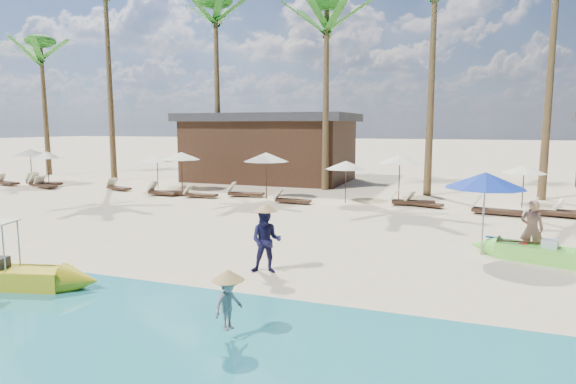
% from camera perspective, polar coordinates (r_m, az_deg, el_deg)
% --- Properties ---
extents(ground, '(240.00, 240.00, 0.00)m').
position_cam_1_polar(ground, '(12.54, 1.44, -8.56)').
color(ground, beige).
rests_on(ground, ground).
extents(wet_sand_strip, '(240.00, 4.50, 0.01)m').
position_cam_1_polar(wet_sand_strip, '(8.26, -10.30, -17.68)').
color(wet_sand_strip, tan).
rests_on(wet_sand_strip, ground).
extents(green_canoe, '(5.26, 2.08, 0.69)m').
position_cam_1_polar(green_canoe, '(14.21, 30.24, -6.71)').
color(green_canoe, '#72E746').
rests_on(green_canoe, ground).
extents(tourist, '(0.61, 0.43, 1.59)m').
position_cam_1_polar(tourist, '(14.51, 26.93, -3.93)').
color(tourist, tan).
rests_on(tourist, ground).
extents(vendor_green, '(0.89, 0.76, 1.57)m').
position_cam_1_polar(vendor_green, '(11.68, -2.61, -5.80)').
color(vendor_green, '#18163E').
rests_on(vendor_green, ground).
extents(vendor_yellow, '(0.51, 0.67, 0.91)m').
position_cam_1_polar(vendor_yellow, '(8.21, -7.10, -12.94)').
color(vendor_yellow, gray).
rests_on(vendor_yellow, ground).
extents(blue_umbrella, '(2.14, 2.14, 2.30)m').
position_cam_1_polar(blue_umbrella, '(14.06, 22.35, 1.29)').
color(blue_umbrella, '#99999E').
rests_on(blue_umbrella, ground).
extents(resort_parasol_0, '(2.08, 2.08, 2.14)m').
position_cam_1_polar(resort_parasol_0, '(33.28, -28.25, 4.17)').
color(resort_parasol_0, '#392117').
rests_on(resort_parasol_0, ground).
extents(lounger_0_left, '(1.87, 0.89, 0.61)m').
position_cam_1_polar(lounger_0_left, '(33.36, -30.42, 1.04)').
color(lounger_0_left, '#392117').
rests_on(lounger_0_left, ground).
extents(lounger_0_right, '(2.05, 1.02, 0.67)m').
position_cam_1_polar(lounger_0_right, '(32.30, -27.51, 1.08)').
color(lounger_0_right, '#392117').
rests_on(lounger_0_right, ground).
extents(resort_parasol_1, '(1.97, 1.97, 2.03)m').
position_cam_1_polar(resort_parasol_1, '(31.88, -26.65, 3.96)').
color(resort_parasol_1, '#392117').
rests_on(resort_parasol_1, ground).
extents(lounger_1_left, '(1.98, 0.95, 0.65)m').
position_cam_1_polar(lounger_1_left, '(31.75, -26.97, 1.00)').
color(lounger_1_left, '#392117').
rests_on(lounger_1_left, ground).
extents(lounger_1_right, '(1.85, 1.08, 0.60)m').
position_cam_1_polar(lounger_1_right, '(30.71, -26.88, 0.77)').
color(lounger_1_right, '#392117').
rests_on(lounger_1_right, ground).
extents(resort_parasol_2, '(1.88, 1.88, 1.94)m').
position_cam_1_polar(resort_parasol_2, '(27.86, -15.27, 3.90)').
color(resort_parasol_2, '#392117').
rests_on(resort_parasol_2, ground).
extents(lounger_2_left, '(1.73, 0.93, 0.56)m').
position_cam_1_polar(lounger_2_left, '(28.16, -19.54, 0.57)').
color(lounger_2_left, '#392117').
rests_on(lounger_2_left, ground).
extents(resort_parasol_3, '(2.05, 2.05, 2.11)m').
position_cam_1_polar(resort_parasol_3, '(26.92, -12.53, 4.20)').
color(resort_parasol_3, '#392117').
rests_on(resort_parasol_3, ground).
extents(lounger_3_left, '(2.06, 1.11, 0.67)m').
position_cam_1_polar(lounger_3_left, '(25.39, -14.36, 0.11)').
color(lounger_3_left, '#392117').
rests_on(lounger_3_left, ground).
extents(lounger_3_right, '(1.71, 0.62, 0.57)m').
position_cam_1_polar(lounger_3_right, '(25.36, -14.75, 0.01)').
color(lounger_3_right, '#392117').
rests_on(lounger_3_right, ground).
extents(resort_parasol_4, '(2.20, 2.20, 2.27)m').
position_cam_1_polar(resort_parasol_4, '(23.22, -2.60, 4.16)').
color(resort_parasol_4, '#392117').
rests_on(resort_parasol_4, ground).
extents(lounger_4_left, '(1.73, 0.69, 0.57)m').
position_cam_1_polar(lounger_4_left, '(24.22, -10.51, -0.22)').
color(lounger_4_left, '#392117').
rests_on(lounger_4_left, ground).
extents(lounger_4_right, '(1.95, 0.90, 0.64)m').
position_cam_1_polar(lounger_4_right, '(24.23, -5.28, -0.06)').
color(lounger_4_right, '#392117').
rests_on(lounger_4_right, ground).
extents(resort_parasol_5, '(1.89, 1.89, 1.95)m').
position_cam_1_polar(resort_parasol_5, '(22.19, 6.87, 3.19)').
color(resort_parasol_5, '#392117').
rests_on(resort_parasol_5, ground).
extents(lounger_5_left, '(1.70, 0.53, 0.58)m').
position_cam_1_polar(lounger_5_left, '(22.05, 0.32, -0.87)').
color(lounger_5_left, '#392117').
rests_on(lounger_5_left, ground).
extents(resort_parasol_6, '(2.13, 2.13, 2.20)m').
position_cam_1_polar(resort_parasol_6, '(23.38, 13.11, 3.83)').
color(resort_parasol_6, '#392117').
rests_on(resort_parasol_6, ground).
extents(lounger_6_left, '(1.73, 0.99, 0.56)m').
position_cam_1_polar(lounger_6_left, '(21.95, 15.59, -1.22)').
color(lounger_6_left, '#392117').
rests_on(lounger_6_left, ground).
extents(lounger_6_right, '(2.01, 0.78, 0.67)m').
position_cam_1_polar(lounger_6_right, '(22.14, 14.25, -1.00)').
color(lounger_6_right, '#392117').
rests_on(lounger_6_right, ground).
extents(resort_parasol_7, '(1.82, 1.82, 1.87)m').
position_cam_1_polar(resort_parasol_7, '(23.03, 26.21, 2.44)').
color(resort_parasol_7, '#392117').
rests_on(resort_parasol_7, ground).
extents(lounger_7_left, '(2.03, 0.93, 0.66)m').
position_cam_1_polar(lounger_7_left, '(20.96, 23.13, -1.89)').
color(lounger_7_left, '#392117').
rests_on(lounger_7_left, ground).
extents(lounger_7_right, '(1.92, 0.95, 0.63)m').
position_cam_1_polar(lounger_7_right, '(21.51, 28.66, -2.03)').
color(lounger_7_right, '#392117').
rests_on(lounger_7_right, ground).
extents(lounger_8_left, '(1.77, 0.59, 0.60)m').
position_cam_1_polar(lounger_8_left, '(22.12, 30.90, -1.96)').
color(lounger_8_left, '#392117').
rests_on(lounger_8_left, ground).
extents(palm_0, '(2.08, 2.08, 9.90)m').
position_cam_1_polar(palm_0, '(39.41, -27.17, 13.69)').
color(palm_0, brown).
rests_on(palm_0, ground).
extents(palm_1, '(2.08, 2.08, 13.60)m').
position_cam_1_polar(palm_1, '(34.06, -20.77, 19.72)').
color(palm_1, brown).
rests_on(palm_1, ground).
extents(palm_2, '(2.08, 2.08, 11.33)m').
position_cam_1_polar(palm_2, '(30.60, -8.54, 18.41)').
color(palm_2, brown).
rests_on(palm_2, ground).
extents(palm_3, '(2.08, 2.08, 10.52)m').
position_cam_1_polar(palm_3, '(27.13, 4.61, 18.54)').
color(palm_3, brown).
rests_on(palm_3, ground).
extents(palm_4, '(2.08, 2.08, 11.70)m').
position_cam_1_polar(palm_4, '(26.14, 16.98, 20.60)').
color(palm_4, brown).
rests_on(palm_4, ground).
extents(pavilion_west, '(10.80, 6.60, 4.30)m').
position_cam_1_polar(pavilion_west, '(31.25, -2.18, 5.39)').
color(pavilion_west, '#392117').
rests_on(pavilion_west, ground).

